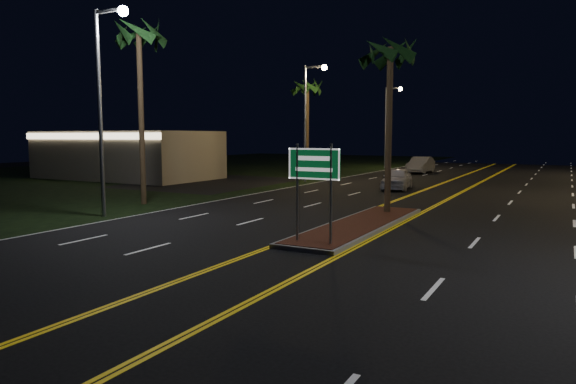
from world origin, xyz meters
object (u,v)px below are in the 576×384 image
Objects in this scene: commercial_building at (127,155)px; streetlight_left_far at (389,118)px; median_island at (360,225)px; palm_median at (390,52)px; streetlight_left_near at (105,88)px; car_far at (421,164)px; palm_left_far at (308,87)px; car_near at (397,177)px; palm_left_near at (139,36)px; streetlight_left_mid at (310,109)px; highway_sign at (314,173)px.

streetlight_left_far reaches higher than commercial_building.
palm_median is (0.00, 3.50, 7.19)m from median_island.
streetlight_left_near is 1.63× the size of car_far.
palm_left_far is 14.30m from car_far.
palm_median is at bearing -83.13° from car_near.
car_near is at bearing 55.90° from palm_left_near.
streetlight_left_mid is 15.85m from car_far.
commercial_building is at bearing -137.41° from car_far.
streetlight_left_mid is (15.39, 4.01, 3.65)m from commercial_building.
streetlight_left_far is at bearing 90.00° from streetlight_left_near.
palm_median is at bearing 90.00° from median_island.
streetlight_left_near is at bearing -64.74° from palm_left_near.
median_island is at bearing -90.00° from palm_median.
median_island is at bearing -74.00° from streetlight_left_far.
commercial_building is (-26.00, 12.99, 1.92)m from median_island.
median_island is 25.76m from palm_left_far.
palm_left_far is at bearing 126.18° from palm_median.
palm_median is 13.53m from car_near.
streetlight_left_near is 0.92× the size of palm_left_near.
palm_left_near is 18.66m from car_near.
palm_left_far is 1.59× the size of car_far.
commercial_building reaches higher than car_far.
streetlight_left_far is 9.04m from car_far.
streetlight_left_far is 0.92× the size of palm_left_near.
palm_left_far is (-2.19, 24.00, 2.09)m from streetlight_left_near.
streetlight_left_mid is 9.22m from car_near.
streetlight_left_far reaches higher than highway_sign.
streetlight_left_near reaches higher than palm_median.
car_near is 16.40m from car_far.
palm_median is at bearing 90.00° from highway_sign.
median_island is 31.73m from car_far.
commercial_building is (-26.00, 17.19, -0.40)m from highway_sign.
commercial_building is 16.47m from palm_left_far.
streetlight_left_far is at bearing 87.00° from palm_left_near.
streetlight_left_near is at bearing -90.00° from streetlight_left_mid.
palm_left_far is (-12.80, 21.00, 7.66)m from median_island.
car_near is at bearing 101.31° from median_island.
streetlight_left_far reaches higher than palm_median.
car_far is (-5.50, 31.24, 0.84)m from median_island.
car_near is (9.80, -5.98, -6.90)m from palm_left_far.
car_far is (5.11, 34.24, -4.73)m from streetlight_left_near.
car_near is 0.92× the size of car_far.
median_island is 1.14× the size of streetlight_left_mid.
palm_median reaches higher than car_far.
commercial_building is at bearing 153.45° from median_island.
palm_left_near is (-1.89, -16.00, 3.02)m from streetlight_left_mid.
palm_left_far reaches higher than car_far.
highway_sign is 0.33× the size of palm_left_near.
streetlight_left_mid is at bearing 128.17° from palm_median.
palm_left_far is (13.20, 8.01, 5.74)m from commercial_building.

